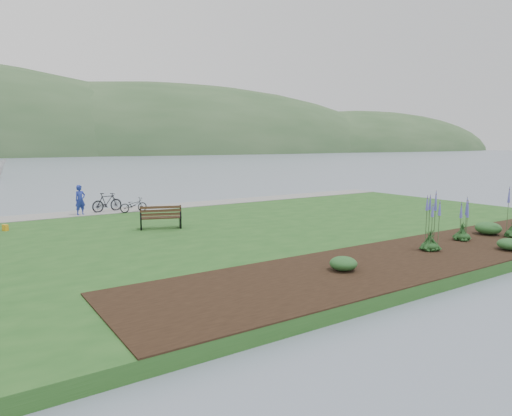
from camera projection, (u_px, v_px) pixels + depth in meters
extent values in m
plane|color=slate|center=(231.00, 229.00, 23.10)|extent=(600.00, 600.00, 0.00)
cube|color=#204E1B|center=(252.00, 231.00, 21.42)|extent=(34.00, 20.00, 0.40)
cube|color=gray|center=(175.00, 206.00, 28.73)|extent=(34.00, 2.20, 0.03)
cube|color=black|center=(438.00, 251.00, 16.60)|extent=(24.00, 4.40, 0.04)
cube|color=#311F13|center=(161.00, 218.00, 21.03)|extent=(1.93, 1.21, 0.06)
cube|color=#311F13|center=(161.00, 211.00, 20.65)|extent=(1.78, 0.78, 0.57)
cube|color=black|center=(141.00, 224.00, 20.85)|extent=(0.27, 0.61, 0.50)
cube|color=black|center=(180.00, 222.00, 21.28)|extent=(0.27, 0.61, 0.50)
imported|color=#212F97|center=(80.00, 197.00, 24.92)|extent=(0.83, 0.69, 1.96)
imported|color=black|center=(133.00, 205.00, 26.12)|extent=(0.64, 1.62, 0.83)
imported|color=black|center=(107.00, 202.00, 26.23)|extent=(0.93, 1.91, 1.11)
cube|color=orange|center=(5.00, 228.00, 20.53)|extent=(0.26, 0.31, 0.28)
ellipsoid|color=#133514|center=(430.00, 246.00, 16.59)|extent=(0.62, 0.62, 0.31)
cone|color=#484AA7|center=(432.00, 214.00, 16.43)|extent=(0.40, 0.40, 2.06)
ellipsoid|color=#133514|center=(462.00, 236.00, 18.34)|extent=(0.62, 0.62, 0.31)
cone|color=#484AA7|center=(463.00, 214.00, 18.22)|extent=(0.36, 0.36, 1.49)
ellipsoid|color=#1E4C21|center=(343.00, 263.00, 13.95)|extent=(0.85, 0.85, 0.42)
ellipsoid|color=#1E4C21|center=(509.00, 244.00, 16.65)|extent=(0.84, 0.84, 0.42)
ellipsoid|color=#1E4C21|center=(488.00, 228.00, 19.51)|extent=(1.06, 1.06, 0.53)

